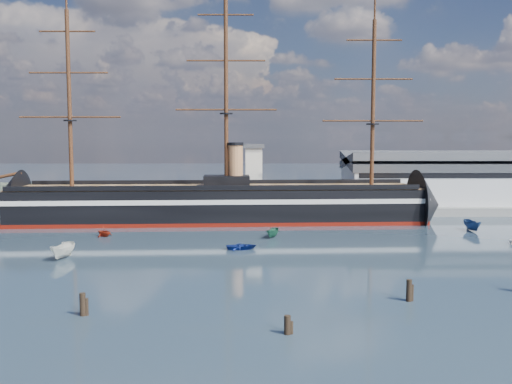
{
  "coord_description": "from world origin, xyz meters",
  "views": [
    {
      "loc": [
        2.49,
        -65.06,
        18.65
      ],
      "look_at": [
        3.24,
        35.0,
        9.0
      ],
      "focal_mm": 40.0,
      "sensor_mm": 36.0,
      "label": 1
    }
  ],
  "objects": [
    {
      "name": "ground",
      "position": [
        0.0,
        40.0,
        0.0
      ],
      "size": [
        600.0,
        600.0,
        0.0
      ],
      "primitive_type": "plane",
      "color": "#283443",
      "rests_on": "ground"
    },
    {
      "name": "quay",
      "position": [
        10.0,
        76.0,
        0.0
      ],
      "size": [
        180.0,
        18.0,
        2.0
      ],
      "primitive_type": "cube",
      "color": "slate",
      "rests_on": "ground"
    },
    {
      "name": "warehouse",
      "position": [
        58.0,
        80.0,
        7.98
      ],
      "size": [
        63.0,
        21.0,
        11.6
      ],
      "color": "#B7BABC",
      "rests_on": "ground"
    },
    {
      "name": "quay_tower",
      "position": [
        3.0,
        73.0,
        9.75
      ],
      "size": [
        5.0,
        5.0,
        15.0
      ],
      "color": "silver",
      "rests_on": "ground"
    },
    {
      "name": "warship",
      "position": [
        -6.8,
        60.0,
        4.04
      ],
      "size": [
        113.25,
        20.55,
        53.94
      ],
      "rotation": [
        0.0,
        0.0,
        0.05
      ],
      "color": "black",
      "rests_on": "ground"
    },
    {
      "name": "motorboat_a",
      "position": [
        -26.59,
        21.54,
        0.0
      ],
      "size": [
        7.55,
        3.66,
        2.9
      ],
      "primitive_type": "imported",
      "rotation": [
        0.0,
        0.0,
        -0.14
      ],
      "color": "silver",
      "rests_on": "ground"
    },
    {
      "name": "motorboat_b",
      "position": [
        0.78,
        28.64,
        0.0
      ],
      "size": [
        1.8,
        3.32,
        1.47
      ],
      "primitive_type": "imported",
      "rotation": [
        0.0,
        0.0,
        1.75
      ],
      "color": "navy",
      "rests_on": "ground"
    },
    {
      "name": "motorboat_c",
      "position": [
        6.38,
        39.65,
        0.0
      ],
      "size": [
        5.65,
        3.68,
        2.12
      ],
      "primitive_type": "imported",
      "rotation": [
        0.0,
        0.0,
        -0.36
      ],
      "color": "#1E5A40",
      "rests_on": "ground"
    },
    {
      "name": "motorboat_d",
      "position": [
        -25.35,
        41.12,
        0.0
      ],
      "size": [
        5.27,
        5.96,
        2.06
      ],
      "primitive_type": "imported",
      "rotation": [
        0.0,
        0.0,
        0.94
      ],
      "color": "maroon",
      "rests_on": "ground"
    },
    {
      "name": "motorboat_f",
      "position": [
        46.47,
        46.86,
        0.0
      ],
      "size": [
        6.95,
        2.89,
        2.73
      ],
      "primitive_type": "imported",
      "rotation": [
        0.0,
        0.0,
        0.06
      ],
      "color": "navy",
      "rests_on": "ground"
    },
    {
      "name": "piling_near_left",
      "position": [
        -15.22,
        -6.75,
        0.0
      ],
      "size": [
        0.64,
        0.64,
        3.13
      ],
      "primitive_type": "cylinder",
      "color": "black",
      "rests_on": "ground"
    },
    {
      "name": "piling_near_mid",
      "position": [
        5.86,
        -12.54,
        0.0
      ],
      "size": [
        0.64,
        0.64,
        2.52
      ],
      "primitive_type": "cylinder",
      "color": "black",
      "rests_on": "ground"
    },
    {
      "name": "piling_near_right",
      "position": [
        20.4,
        -1.72,
        0.0
      ],
      "size": [
        0.64,
        0.64,
        3.21
      ],
      "primitive_type": "cylinder",
      "color": "black",
      "rests_on": "ground"
    }
  ]
}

